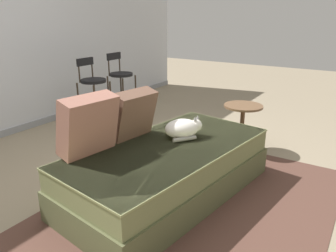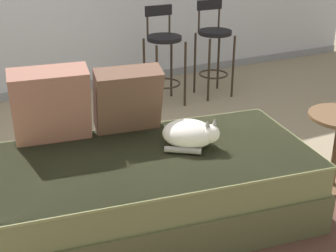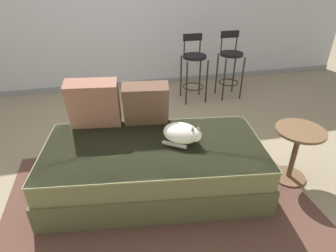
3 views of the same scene
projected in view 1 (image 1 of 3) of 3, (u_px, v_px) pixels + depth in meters
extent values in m
plane|color=gray|center=(134.00, 181.00, 3.16)|extent=(16.00, 16.00, 0.00)
cube|color=gray|center=(1.00, 134.00, 4.27)|extent=(8.00, 0.02, 0.09)
cube|color=brown|center=(198.00, 202.00, 2.80)|extent=(2.63, 2.06, 0.01)
cube|color=brown|center=(168.00, 180.00, 2.92)|extent=(2.05, 1.21, 0.26)
cube|color=olive|center=(168.00, 157.00, 2.84)|extent=(2.00, 1.17, 0.20)
cube|color=#868C57|center=(168.00, 147.00, 2.81)|extent=(2.02, 1.18, 0.02)
cube|color=#936051|center=(88.00, 125.00, 2.58)|extent=(0.50, 0.32, 0.49)
cube|color=brown|center=(133.00, 114.00, 2.93)|extent=(0.45, 0.31, 0.45)
ellipsoid|color=white|center=(182.00, 128.00, 2.98)|extent=(0.40, 0.38, 0.17)
sphere|color=white|center=(196.00, 125.00, 3.01)|extent=(0.11, 0.11, 0.11)
cone|color=gray|center=(195.00, 118.00, 2.96)|extent=(0.03, 0.03, 0.04)
cone|color=gray|center=(198.00, 117.00, 3.00)|extent=(0.03, 0.03, 0.04)
cylinder|color=gray|center=(185.00, 139.00, 2.90)|extent=(0.20, 0.16, 0.04)
cylinder|color=#2D2319|center=(95.00, 110.00, 4.33)|extent=(0.02, 0.02, 0.66)
cylinder|color=#2D2319|center=(111.00, 105.00, 4.57)|extent=(0.02, 0.02, 0.66)
cylinder|color=#2D2319|center=(79.00, 106.00, 4.49)|extent=(0.02, 0.02, 0.66)
cylinder|color=#2D2319|center=(95.00, 102.00, 4.73)|extent=(0.02, 0.02, 0.66)
torus|color=#2D2319|center=(96.00, 113.00, 4.57)|extent=(0.33, 0.33, 0.02)
cylinder|color=black|center=(93.00, 81.00, 4.42)|extent=(0.34, 0.34, 0.04)
cylinder|color=#2D2319|center=(79.00, 73.00, 4.35)|extent=(0.02, 0.02, 0.27)
cylinder|color=#2D2319|center=(92.00, 70.00, 4.54)|extent=(0.02, 0.02, 0.27)
cube|color=black|center=(85.00, 62.00, 4.40)|extent=(0.28, 0.03, 0.10)
cylinder|color=#2D2319|center=(124.00, 100.00, 4.80)|extent=(0.02, 0.02, 0.66)
cylinder|color=#2D2319|center=(136.00, 96.00, 5.03)|extent=(0.02, 0.02, 0.66)
cylinder|color=#2D2319|center=(109.00, 98.00, 4.95)|extent=(0.02, 0.02, 0.66)
cylinder|color=#2D2319|center=(121.00, 94.00, 5.18)|extent=(0.02, 0.02, 0.66)
torus|color=#2D2319|center=(123.00, 103.00, 5.02)|extent=(0.31, 0.31, 0.02)
cylinder|color=black|center=(121.00, 74.00, 4.88)|extent=(0.34, 0.34, 0.04)
cylinder|color=#2D2319|center=(109.00, 67.00, 4.81)|extent=(0.02, 0.02, 0.28)
cylinder|color=#2D2319|center=(120.00, 65.00, 5.00)|extent=(0.02, 0.02, 0.28)
cube|color=black|center=(114.00, 56.00, 4.86)|extent=(0.28, 0.03, 0.10)
cylinder|color=brown|center=(242.00, 129.00, 3.82)|extent=(0.05, 0.05, 0.52)
cylinder|color=brown|center=(240.00, 149.00, 3.90)|extent=(0.32, 0.32, 0.02)
cylinder|color=brown|center=(243.00, 106.00, 3.73)|extent=(0.44, 0.44, 0.02)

